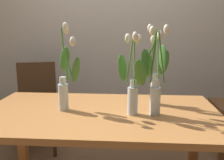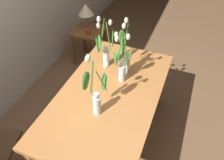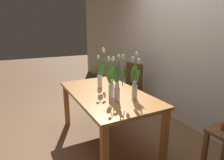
# 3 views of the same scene
# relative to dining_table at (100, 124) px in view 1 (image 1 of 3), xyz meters

# --- Properties ---
(room_wall_rear) EXTENTS (9.00, 0.10, 2.70)m
(room_wall_rear) POSITION_rel_dining_table_xyz_m (0.00, 1.43, 0.70)
(room_wall_rear) COLOR beige
(room_wall_rear) RESTS_ON ground
(dining_table) EXTENTS (1.60, 0.90, 0.74)m
(dining_table) POSITION_rel_dining_table_xyz_m (0.00, 0.00, 0.00)
(dining_table) COLOR #B7753D
(dining_table) RESTS_ON ground
(tulip_vase_0) EXTENTS (0.19, 0.18, 0.59)m
(tulip_vase_0) POSITION_rel_dining_table_xyz_m (-0.23, 0.02, 0.30)
(tulip_vase_0) COLOR silver
(tulip_vase_0) RESTS_ON dining_table
(tulip_vase_1) EXTENTS (0.21, 0.17, 0.53)m
(tulip_vase_1) POSITION_rel_dining_table_xyz_m (0.21, -0.05, 0.27)
(tulip_vase_1) COLOR silver
(tulip_vase_1) RESTS_ON dining_table
(tulip_vase_2) EXTENTS (0.22, 0.15, 0.57)m
(tulip_vase_2) POSITION_rel_dining_table_xyz_m (0.35, -0.02, 0.30)
(tulip_vase_2) COLOR silver
(tulip_vase_2) RESTS_ON dining_table
(tulip_vase_3) EXTENTS (0.22, 0.18, 0.58)m
(tulip_vase_3) POSITION_rel_dining_table_xyz_m (0.37, 0.20, 0.29)
(tulip_vase_3) COLOR silver
(tulip_vase_3) RESTS_ON dining_table
(dining_chair) EXTENTS (0.49, 0.49, 0.93)m
(dining_chair) POSITION_rel_dining_table_xyz_m (-0.78, 0.90, -0.12)
(dining_chair) COLOR #4C331E
(dining_chair) RESTS_ON ground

